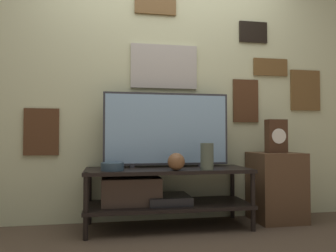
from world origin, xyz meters
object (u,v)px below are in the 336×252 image
television (167,129)px  vase_wide_bowl (112,167)px  vase_tall_ceramic (207,157)px  vase_round_glass (176,162)px  mantel_clock (276,136)px

television → vase_wide_bowl: television is taller
vase_tall_ceramic → vase_round_glass: size_ratio=1.56×
television → vase_tall_ceramic: size_ratio=5.15×
vase_wide_bowl → mantel_clock: mantel_clock is taller
vase_wide_bowl → vase_tall_ceramic: 0.78m
vase_tall_ceramic → mantel_clock: mantel_clock is taller
television → vase_tall_ceramic: (0.28, -0.31, -0.23)m
television → vase_tall_ceramic: 0.48m
television → vase_wide_bowl: 0.62m
vase_wide_bowl → mantel_clock: (1.50, 0.12, 0.25)m
vase_tall_ceramic → mantel_clock: 0.78m
television → mantel_clock: 1.02m
television → vase_wide_bowl: size_ratio=6.07×
vase_tall_ceramic → vase_round_glass: bearing=177.4°
television → mantel_clock: (1.02, -0.09, -0.06)m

